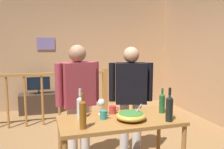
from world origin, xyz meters
TOP-DOWN VIEW (x-y plane):
  - ground_plane at (0.00, 0.00)m, footprint 7.06×7.06m
  - back_wall at (0.00, 2.72)m, footprint 4.92×0.10m
  - side_wall_right at (2.46, 0.81)m, footprint 0.10×4.07m
  - framed_picture at (-0.79, 2.66)m, footprint 0.42×0.03m
  - stair_railing at (-0.55, 1.43)m, footprint 2.65×0.10m
  - tv_console at (-0.99, 2.37)m, footprint 0.90×0.40m
  - flat_screen_tv at (-0.99, 2.33)m, footprint 0.51×0.12m
  - serving_table at (-0.12, -0.94)m, footprint 1.37×0.66m
  - salad_bowl at (-0.01, -1.02)m, footprint 0.34×0.34m
  - wine_glass at (-0.27, -0.71)m, footprint 0.09×0.09m
  - wine_bottle_amber at (-0.57, -1.13)m, footprint 0.07×0.07m
  - wine_bottle_green at (0.45, -0.86)m, footprint 0.07×0.07m
  - wine_bottle_clear at (-0.54, -0.78)m, footprint 0.08×0.08m
  - wine_bottle_dark at (0.37, -1.17)m, footprint 0.08×0.08m
  - mug_red at (-0.13, -0.72)m, footprint 0.12×0.08m
  - mug_teal at (-0.29, -0.89)m, footprint 0.11×0.08m
  - person_standing_left at (-0.49, -0.32)m, footprint 0.60×0.32m
  - person_standing_right at (0.26, -0.32)m, footprint 0.60×0.32m

SIDE VIEW (x-z plane):
  - ground_plane at x=0.00m, z-range 0.00..0.00m
  - tv_console at x=-0.99m, z-range 0.00..0.45m
  - stair_railing at x=-0.55m, z-range 0.09..1.20m
  - flat_screen_tv at x=-0.99m, z-range 0.49..0.89m
  - serving_table at x=-0.12m, z-range 0.31..1.11m
  - mug_red at x=-0.13m, z-range 0.80..0.89m
  - mug_teal at x=-0.29m, z-range 0.80..0.90m
  - salad_bowl at x=-0.01m, z-range 0.76..0.94m
  - wine_bottle_green at x=0.45m, z-range 0.77..1.08m
  - wine_glass at x=-0.27m, z-range 0.84..1.03m
  - wine_bottle_clear at x=-0.54m, z-range 0.76..1.10m
  - person_standing_right at x=0.26m, z-range 0.15..1.74m
  - wine_bottle_dark at x=0.37m, z-range 0.76..1.13m
  - wine_bottle_amber at x=-0.57m, z-range 0.77..1.13m
  - person_standing_left at x=-0.49m, z-range 0.15..1.77m
  - back_wall at x=0.00m, z-range 0.00..2.89m
  - side_wall_right at x=2.46m, z-range 0.00..2.89m
  - framed_picture at x=-0.79m, z-range 1.46..1.75m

